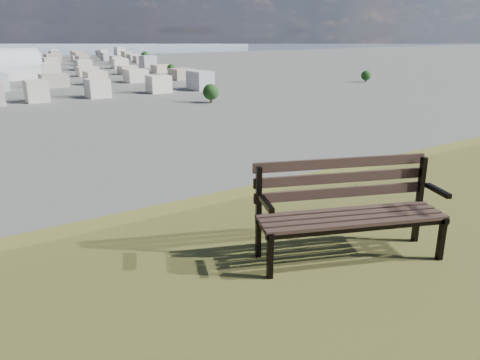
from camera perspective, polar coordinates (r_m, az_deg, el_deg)
park_bench at (r=4.80m, az=12.99°, el=-2.89°), size 1.93×1.22×0.97m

